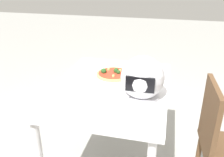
# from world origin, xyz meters

# --- Properties ---
(dining_table) EXTENTS (0.81, 1.07, 0.76)m
(dining_table) POSITION_xyz_m (0.00, 0.00, 0.66)
(dining_table) COLOR white
(dining_table) RESTS_ON ground
(pizza_plate) EXTENTS (0.30, 0.30, 0.01)m
(pizza_plate) POSITION_xyz_m (0.02, -0.16, 0.77)
(pizza_plate) COLOR white
(pizza_plate) RESTS_ON dining_table
(pizza) EXTENTS (0.26, 0.26, 0.06)m
(pizza) POSITION_xyz_m (0.02, -0.16, 0.79)
(pizza) COLOR tan
(pizza) RESTS_ON pizza_plate
(motorcycle_helmet) EXTENTS (0.28, 0.28, 0.28)m
(motorcycle_helmet) POSITION_xyz_m (-0.24, 0.12, 0.90)
(motorcycle_helmet) COLOR silver
(motorcycle_helmet) RESTS_ON dining_table
(chair_side) EXTENTS (0.42, 0.42, 0.90)m
(chair_side) POSITION_xyz_m (-0.77, 0.13, 0.51)
(chair_side) COLOR brown
(chair_side) RESTS_ON ground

